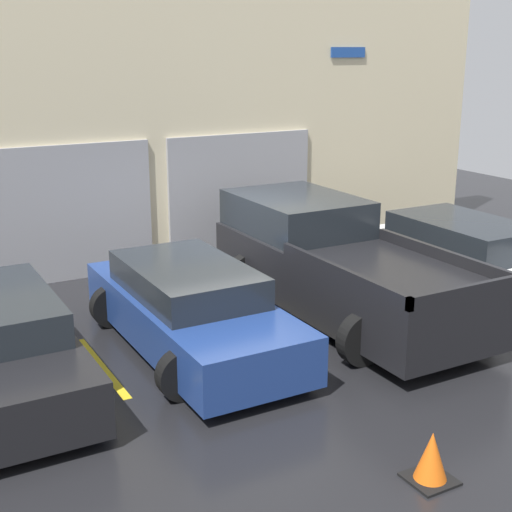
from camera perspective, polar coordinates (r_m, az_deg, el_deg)
name	(u,v)px	position (r m, az deg, el deg)	size (l,w,h in m)	color
ground_plane	(237,308)	(12.24, -1.52, -4.18)	(28.00, 28.00, 0.00)	black
shophouse_building	(159,122)	(14.54, -7.74, 10.56)	(15.71, 0.68, 5.82)	beige
pickup_truck	(334,263)	(11.95, 6.23, -0.58)	(2.54, 5.45, 1.77)	black
sedan_white	(465,258)	(13.54, 16.41, -0.12)	(2.20, 4.69, 1.30)	white
van_right	(190,309)	(10.51, -5.31, -4.23)	(2.17, 4.57, 1.27)	navy
parking_stripe_left	(102,367)	(10.29, -12.25, -8.64)	(0.12, 2.20, 0.01)	gold
parking_stripe_centre	(271,330)	(11.28, 1.24, -5.98)	(0.12, 2.20, 0.01)	gold
parking_stripe_right	(406,302)	(12.80, 11.94, -3.60)	(0.12, 2.20, 0.01)	gold
traffic_cone	(431,459)	(7.75, 13.85, -15.47)	(0.47, 0.47, 0.55)	black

